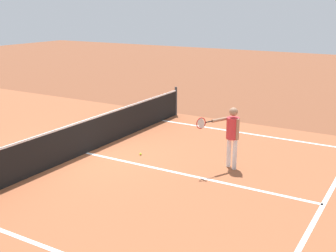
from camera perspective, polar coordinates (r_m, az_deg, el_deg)
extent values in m
plane|color=brown|center=(12.30, -10.75, -3.54)|extent=(60.00, 60.00, 0.00)
cube|color=#9E5433|center=(12.30, -10.75, -3.53)|extent=(10.62, 24.40, 0.00)
cube|color=white|center=(13.50, 21.39, -2.61)|extent=(0.10, 11.89, 0.01)
cube|color=white|center=(9.63, 19.85, -9.75)|extent=(8.22, 0.10, 0.01)
cube|color=white|center=(10.57, 2.55, -6.48)|extent=(0.10, 6.40, 0.01)
cylinder|color=#33383D|center=(16.17, 1.05, 3.32)|extent=(0.09, 0.09, 1.07)
cube|color=black|center=(12.16, -10.86, -1.51)|extent=(10.17, 0.02, 0.91)
cube|color=white|center=(12.03, -10.97, 0.68)|extent=(10.17, 0.03, 0.05)
cylinder|color=white|center=(10.94, 8.82, -3.73)|extent=(0.11, 0.11, 0.77)
cylinder|color=white|center=(11.09, 8.05, -3.43)|extent=(0.11, 0.11, 0.77)
cylinder|color=red|center=(10.82, 8.57, -0.28)|extent=(0.32, 0.32, 0.54)
sphere|color=#A87A5B|center=(10.71, 8.66, 1.87)|extent=(0.21, 0.21, 0.21)
cylinder|color=#A87A5B|center=(10.70, 9.18, -0.44)|extent=(0.08, 0.08, 0.53)
cylinder|color=#A87A5B|center=(10.71, 6.96, 0.85)|extent=(0.51, 0.30, 0.08)
cylinder|color=black|center=(10.48, 5.42, 0.56)|extent=(0.21, 0.12, 0.03)
torus|color=red|center=(10.33, 4.39, 0.37)|extent=(0.26, 0.14, 0.28)
cylinder|color=silver|center=(10.33, 4.39, 0.37)|extent=(0.11, 0.23, 0.25)
sphere|color=#CCE033|center=(11.93, -3.66, -3.72)|extent=(0.07, 0.07, 0.07)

